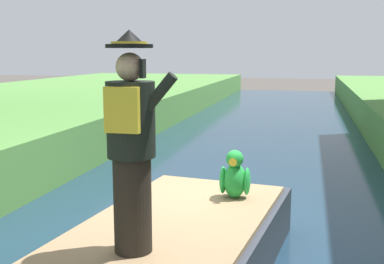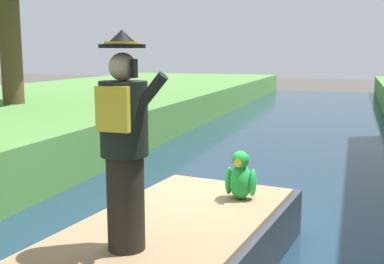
% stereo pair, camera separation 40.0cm
% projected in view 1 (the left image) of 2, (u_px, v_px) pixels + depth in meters
% --- Properties ---
extents(ground_plane, '(80.00, 80.00, 0.00)m').
position_uv_depth(ground_plane, '(197.00, 242.00, 6.11)').
color(ground_plane, '#4C4742').
extents(canal_water, '(5.61, 48.00, 0.10)m').
position_uv_depth(canal_water, '(197.00, 238.00, 6.10)').
color(canal_water, '#1E384C').
rests_on(canal_water, ground).
extents(boat, '(2.28, 4.38, 0.61)m').
position_uv_depth(boat, '(161.00, 262.00, 4.60)').
color(boat, '#333842').
rests_on(boat, canal_water).
extents(person_pirate, '(0.61, 0.42, 1.85)m').
position_uv_depth(person_pirate, '(132.00, 144.00, 3.94)').
color(person_pirate, black).
rests_on(person_pirate, boat).
extents(parrot_plush, '(0.36, 0.34, 0.57)m').
position_uv_depth(parrot_plush, '(235.00, 177.00, 5.56)').
color(parrot_plush, green).
rests_on(parrot_plush, boat).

